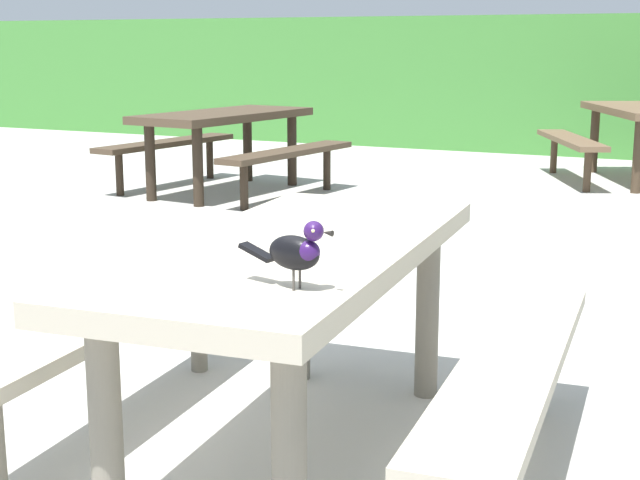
% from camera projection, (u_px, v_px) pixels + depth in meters
% --- Properties ---
extents(ground_plane, '(60.00, 60.00, 0.00)m').
position_uv_depth(ground_plane, '(197.00, 449.00, 3.19)').
color(ground_plane, '#B7B5AD').
extents(hedge_wall, '(28.00, 1.96, 1.68)m').
position_uv_depth(hedge_wall, '(632.00, 84.00, 11.70)').
color(hedge_wall, '#428438').
rests_on(hedge_wall, ground).
extents(picnic_table_foreground, '(1.84, 1.86, 0.74)m').
position_uv_depth(picnic_table_foreground, '(295.00, 297.00, 3.01)').
color(picnic_table_foreground, '#B2A893').
rests_on(picnic_table_foreground, ground).
extents(bird_grackle, '(0.29, 0.09, 0.18)m').
position_uv_depth(bird_grackle, '(298.00, 250.00, 2.37)').
color(bird_grackle, black).
rests_on(bird_grackle, picnic_table_foreground).
extents(picnic_table_mid_left, '(1.86, 1.89, 0.74)m').
position_uv_depth(picnic_table_mid_left, '(224.00, 132.00, 8.49)').
color(picnic_table_mid_left, '#473828').
rests_on(picnic_table_mid_left, ground).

